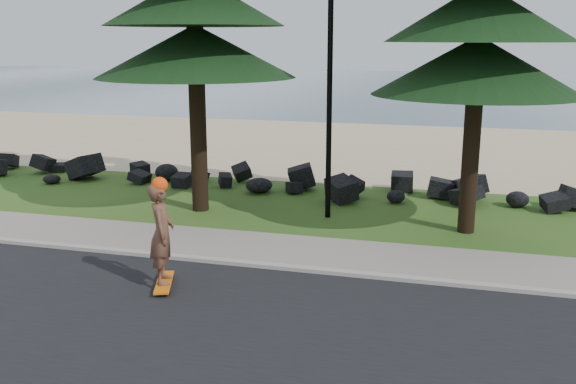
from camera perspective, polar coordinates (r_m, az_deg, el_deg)
name	(u,v)px	position (r m, az deg, el deg)	size (l,w,h in m)	color
ground	(297,256)	(13.89, 0.84, -5.70)	(160.00, 160.00, 0.00)	#2D5C1C
road	(223,351)	(9.94, -5.82, -13.89)	(160.00, 7.00, 0.02)	black
kerb	(286,268)	(13.06, -0.15, -6.75)	(160.00, 0.20, 0.10)	#A7A096
sidewalk	(300,251)	(14.06, 1.04, -5.28)	(160.00, 2.00, 0.08)	gray
beach_sand	(382,148)	(27.78, 8.31, 3.94)	(160.00, 15.00, 0.01)	beige
ocean	(429,87)	(63.95, 12.42, 9.14)	(160.00, 58.00, 0.01)	#32525F
seawall_boulders	(344,196)	(19.15, 5.01, -0.33)	(60.00, 2.40, 1.10)	black
lamp_post	(330,56)	(16.24, 3.76, 11.96)	(0.25, 0.14, 8.14)	black
skateboarder	(162,234)	(12.07, -11.15, -3.65)	(0.66, 1.16, 2.12)	orange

